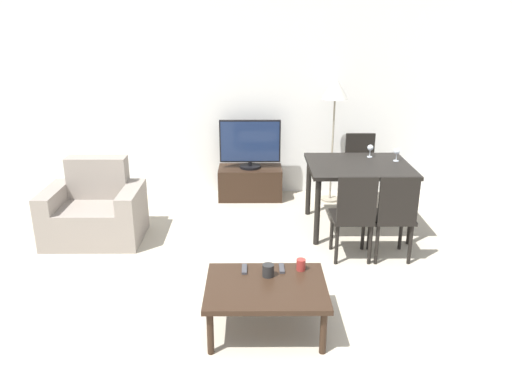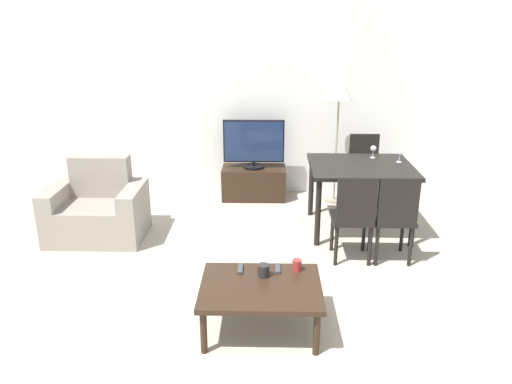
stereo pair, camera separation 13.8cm
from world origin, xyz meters
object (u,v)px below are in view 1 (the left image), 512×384
Objects in this scene: remote_primary at (244,269)px; cup_colored_far at (268,270)px; dining_chair_near at (354,213)px; tv_stand at (250,183)px; cup_white_near at (301,265)px; dining_chair_near_right at (394,213)px; wine_glass_center at (397,152)px; remote_secondary at (282,268)px; armchair at (95,212)px; dining_table at (358,172)px; wine_glass_left at (370,148)px; coffee_table at (266,290)px; floor_lamp at (335,95)px; dining_chair_far at (360,166)px; tv at (250,144)px.

remote_primary is 0.21m from cup_colored_far.
remote_primary is at bearing -138.60° from dining_chair_near.
cup_colored_far is at bearing -86.92° from tv_stand.
dining_chair_near is 9.70× the size of cup_white_near.
dining_chair_near_right is at bearing 0.00° from dining_chair_near.
remote_secondary is at bearing -127.10° from wine_glass_center.
tv_stand is 2.30m from dining_chair_near_right.
armchair is 0.91× the size of dining_table.
wine_glass_center is at bearing -33.03° from wine_glass_left.
dining_chair_near reaches higher than dining_table.
dining_chair_near reaches higher than remote_secondary.
wine_glass_center is at bearing 75.12° from dining_chair_near_right.
remote_primary is at bearing -41.89° from armchair.
tv_stand is 5.51× the size of remote_primary.
wine_glass_center is (1.64, -0.90, 0.65)m from tv_stand.
coffee_table is at bearing -118.13° from remote_secondary.
dining_table is 7.61× the size of wine_glass_center.
armchair reaches higher than tv_stand.
armchair reaches higher than dining_table.
coffee_table is 6.24× the size of wine_glass_center.
wine_glass_left is (0.33, -0.64, -0.51)m from floor_lamp.
remote_secondary is (-0.74, -0.90, -0.11)m from dining_chair_near.
wine_glass_left is at bearing -91.71° from dining_chair_far.
tv is at bearing 93.09° from cup_colored_far.
wine_glass_left is (3.04, 0.54, 0.56)m from armchair.
cup_white_near is (-0.59, -0.92, -0.07)m from dining_chair_near.
armchair is 3.24m from dining_chair_far.
remote_primary is 1.53× the size of cup_colored_far.
cup_colored_far is 2.47m from wine_glass_center.
wine_glass_center reaches higher than cup_colored_far.
cup_white_near is (-0.98, -0.92, -0.07)m from dining_chair_near_right.
dining_chair_near is (1.01, -1.81, -0.24)m from tv.
dining_table is 1.24× the size of dining_chair_near_right.
dining_chair_near is at bearing -60.92° from tv.
dining_table is at bearing 103.73° from dining_chair_near_right.
dining_chair_far is at bearing 109.66° from wine_glass_center.
floor_lamp is at bearing 67.68° from remote_primary.
tv is (0.00, -0.00, 0.53)m from tv_stand.
wine_glass_center is at bearing -54.09° from floor_lamp.
cup_white_near is 0.64× the size of wine_glass_center.
dining_chair_near is at bearing -109.08° from wine_glass_left.
tv_stand is 2.84m from cup_colored_far.
cup_colored_far is (0.19, -0.09, 0.04)m from remote_primary.
dining_chair_near and dining_chair_far have the same top height.
floor_lamp is (0.04, 1.72, 0.88)m from dining_chair_near.
wine_glass_center reaches higher than remote_secondary.
tv is 0.86× the size of coffee_table.
wine_glass_left is (1.23, 2.09, 0.43)m from cup_colored_far.
dining_chair_near_right is at bearing -52.41° from tv_stand.
dining_table is (1.20, -1.02, 0.46)m from tv_stand.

